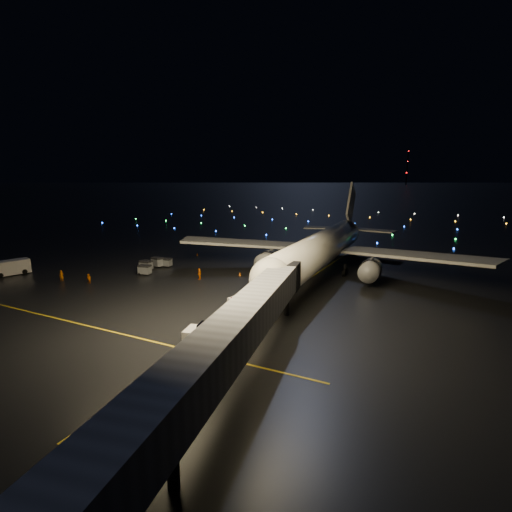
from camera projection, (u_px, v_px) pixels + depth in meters
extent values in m
plane|color=black|center=(415.00, 197.00, 313.88)|extent=(2000.00, 2000.00, 0.00)
cube|color=gold|center=(295.00, 288.00, 59.90)|extent=(0.25, 80.00, 0.02)
cube|color=gold|center=(75.00, 323.00, 45.70)|extent=(60.00, 0.25, 0.02)
cube|color=silver|center=(208.00, 334.00, 39.70)|extent=(5.00, 3.38, 2.18)
cube|color=silver|center=(11.00, 267.00, 67.77)|extent=(3.95, 7.27, 2.55)
imported|color=orange|center=(61.00, 276.00, 63.71)|extent=(0.77, 0.72, 1.76)
imported|color=orange|center=(89.00, 279.00, 62.29)|extent=(0.82, 0.67, 1.56)
imported|color=orange|center=(200.00, 274.00, 64.78)|extent=(0.60, 1.13, 1.84)
cone|color=orange|center=(257.00, 280.00, 63.58)|extent=(0.46, 0.46, 0.52)
cone|color=orange|center=(258.00, 270.00, 70.56)|extent=(0.50, 0.50, 0.45)
cone|color=orange|center=(240.00, 274.00, 67.50)|extent=(0.52, 0.52, 0.52)
cone|color=orange|center=(197.00, 254.00, 84.45)|extent=(0.61, 0.61, 0.54)
cylinder|color=black|center=(407.00, 167.00, 718.22)|extent=(1.80, 1.80, 64.00)
cube|color=slate|center=(166.00, 262.00, 73.99)|extent=(1.94, 1.43, 1.57)
cube|color=slate|center=(145.00, 270.00, 67.97)|extent=(2.21, 1.75, 1.67)
cube|color=slate|center=(146.00, 265.00, 71.15)|extent=(2.13, 1.55, 1.74)
cube|color=slate|center=(158.00, 262.00, 73.87)|extent=(2.39, 1.94, 1.78)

